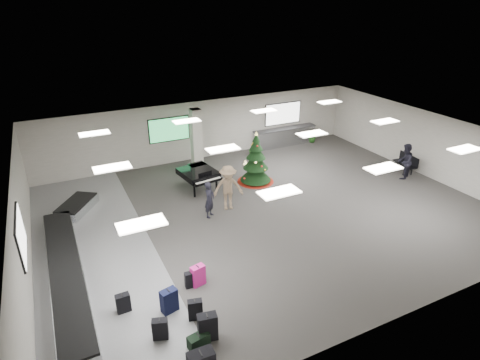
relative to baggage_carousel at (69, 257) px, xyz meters
name	(u,v)px	position (x,y,z in m)	size (l,w,h in m)	color
ground	(267,211)	(7.84, 0.08, -0.21)	(18.00, 18.00, 0.00)	#343230
room_envelope	(253,156)	(7.46, 0.75, 2.12)	(18.02, 14.02, 3.21)	#ABA89C
baggage_carousel	(69,257)	(0.00, 0.00, 0.00)	(2.28, 9.71, 0.43)	silver
service_counter	(285,137)	(12.84, 6.73, 0.33)	(4.05, 0.65, 1.08)	silver
suitcase_0	(208,327)	(2.98, -5.22, 0.18)	(0.55, 0.37, 0.82)	black
suitcase_1	(195,310)	(2.94, -4.39, 0.10)	(0.45, 0.31, 0.65)	black
pink_suitcase	(198,276)	(3.54, -3.05, 0.13)	(0.49, 0.34, 0.71)	#D01B80
suitcase_3	(191,280)	(3.29, -3.04, 0.05)	(0.36, 0.21, 0.55)	black
navy_suitcase	(169,301)	(2.38, -3.78, 0.15)	(0.53, 0.38, 0.75)	black
suitcase_5	(160,329)	(1.86, -4.65, 0.09)	(0.46, 0.35, 0.63)	black
green_duffel	(199,341)	(2.67, -5.36, -0.02)	(0.61, 0.38, 0.40)	black
suitcase_8	(123,303)	(1.19, -3.20, 0.08)	(0.40, 0.24, 0.60)	black
black_duffel	(201,359)	(2.50, -5.96, 0.00)	(0.66, 0.37, 0.45)	black
christmas_tree	(256,165)	(8.81, 2.94, 0.66)	(1.79, 1.79, 2.55)	#681309
grand_piano	(199,174)	(6.04, 3.37, 0.56)	(1.72, 2.09, 1.09)	black
bench	(406,162)	(16.43, 0.66, 0.28)	(0.63, 1.42, 0.87)	black
traveler_a	(210,200)	(5.51, 0.77, 0.56)	(0.56, 0.37, 1.54)	black
traveler_b	(228,188)	(6.47, 1.04, 0.77)	(1.27, 0.73, 1.96)	#897055
traveler_bench	(405,161)	(15.56, 0.04, 0.68)	(0.87, 0.68, 1.79)	black
potted_plant_left	(252,149)	(10.26, 6.05, 0.17)	(0.42, 0.34, 0.77)	#173D13
potted_plant_right	(312,136)	(14.67, 6.46, 0.20)	(0.46, 0.46, 0.83)	#173D13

